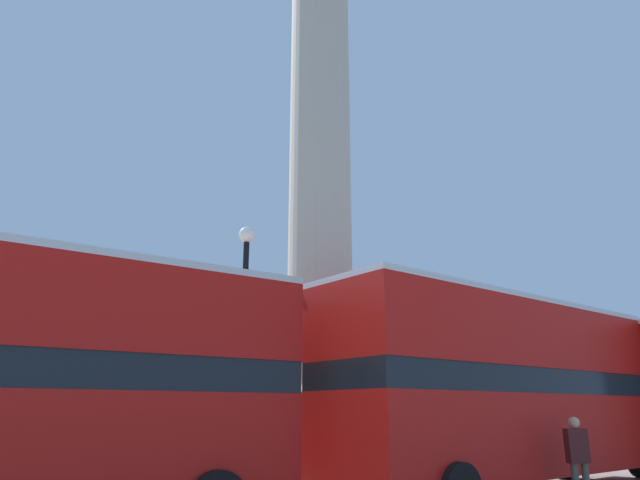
# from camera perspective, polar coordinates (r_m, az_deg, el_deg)

# --- Properties ---
(monument_column) EXTENTS (4.72, 4.72, 21.59)m
(monument_column) POSITION_cam_1_polar(r_m,az_deg,el_deg) (17.81, 0.00, 5.33)
(monument_column) COLOR #ADA593
(monument_column) RESTS_ON ground_plane
(bus_a) EXTENTS (11.22, 3.26, 4.40)m
(bus_a) POSITION_cam_1_polar(r_m,az_deg,el_deg) (14.95, 19.00, -13.66)
(bus_a) COLOR #B7140F
(bus_a) RESTS_ON ground_plane
(equestrian_statue) EXTENTS (4.21, 3.58, 6.34)m
(equestrian_statue) POSITION_cam_1_polar(r_m,az_deg,el_deg) (27.41, 19.00, -15.97)
(equestrian_statue) COLOR #ADA593
(equestrian_statue) RESTS_ON ground_plane
(street_lamp) EXTENTS (0.39, 0.39, 6.14)m
(street_lamp) POSITION_cam_1_polar(r_m,az_deg,el_deg) (13.36, -7.75, -10.52)
(street_lamp) COLOR black
(street_lamp) RESTS_ON ground_plane
(pedestrian_near_lamp) EXTENTS (0.49, 0.34, 1.74)m
(pedestrian_near_lamp) POSITION_cam_1_polar(r_m,az_deg,el_deg) (13.39, 24.39, -19.07)
(pedestrian_near_lamp) COLOR #4C473D
(pedestrian_near_lamp) RESTS_ON ground_plane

